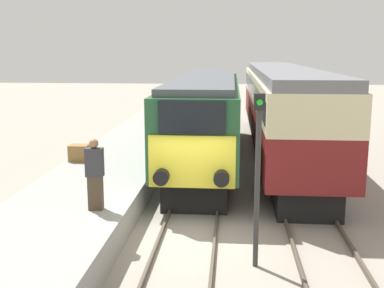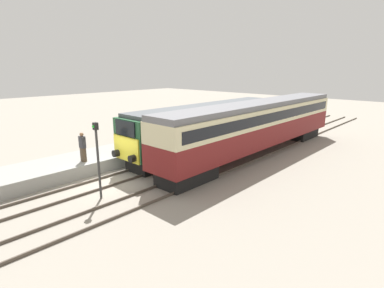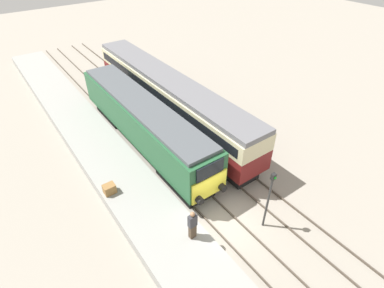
# 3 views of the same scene
# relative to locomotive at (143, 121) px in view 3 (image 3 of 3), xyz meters

# --- Properties ---
(ground_plane) EXTENTS (120.00, 120.00, 0.00)m
(ground_plane) POSITION_rel_locomotive_xyz_m (0.00, -9.24, -2.14)
(ground_plane) COLOR gray
(platform_left) EXTENTS (3.50, 50.00, 0.82)m
(platform_left) POSITION_rel_locomotive_xyz_m (-3.30, -1.24, -1.73)
(platform_left) COLOR gray
(platform_left) RESTS_ON ground_plane
(rails_near_track) EXTENTS (1.51, 60.00, 0.14)m
(rails_near_track) POSITION_rel_locomotive_xyz_m (0.00, -4.24, -2.07)
(rails_near_track) COLOR #4C4238
(rails_near_track) RESTS_ON ground_plane
(rails_far_track) EXTENTS (1.50, 60.00, 0.14)m
(rails_far_track) POSITION_rel_locomotive_xyz_m (3.40, -4.24, -2.07)
(rails_far_track) COLOR #4C4238
(rails_far_track) RESTS_ON ground_plane
(locomotive) EXTENTS (2.70, 16.03, 3.77)m
(locomotive) POSITION_rel_locomotive_xyz_m (0.00, 0.00, 0.00)
(locomotive) COLOR black
(locomotive) RESTS_ON ground_plane
(passenger_carriage) EXTENTS (2.75, 20.32, 4.10)m
(passenger_carriage) POSITION_rel_locomotive_xyz_m (3.40, 1.96, 0.36)
(passenger_carriage) COLOR black
(passenger_carriage) RESTS_ON ground_plane
(person_on_platform) EXTENTS (0.44, 0.26, 1.86)m
(person_on_platform) POSITION_rel_locomotive_xyz_m (-2.35, -9.40, -0.38)
(person_on_platform) COLOR #473828
(person_on_platform) RESTS_ON platform_left
(signal_post) EXTENTS (0.24, 0.28, 3.96)m
(signal_post) POSITION_rel_locomotive_xyz_m (1.70, -10.67, 0.21)
(signal_post) COLOR #333333
(signal_post) RESTS_ON ground_plane
(luggage_crate) EXTENTS (0.70, 0.56, 0.60)m
(luggage_crate) POSITION_rel_locomotive_xyz_m (-4.54, -3.96, -1.02)
(luggage_crate) COLOR olive
(luggage_crate) RESTS_ON platform_left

